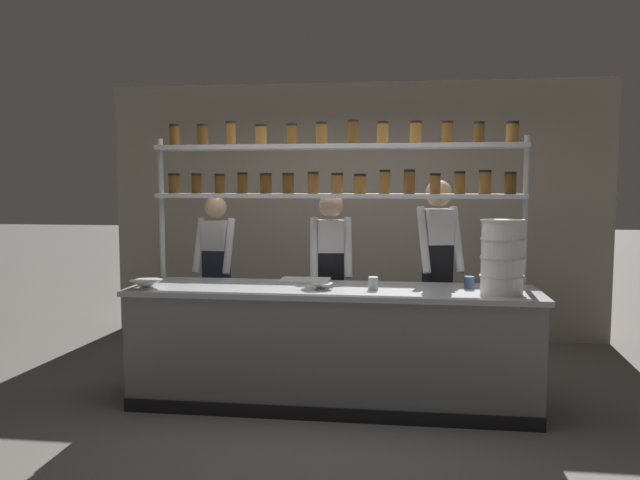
{
  "coord_description": "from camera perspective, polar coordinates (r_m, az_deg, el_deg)",
  "views": [
    {
      "loc": [
        0.53,
        -4.72,
        1.72
      ],
      "look_at": [
        -0.12,
        0.2,
        1.27
      ],
      "focal_mm": 35.0,
      "sensor_mm": 36.0,
      "label": 1
    }
  ],
  "objects": [
    {
      "name": "ground_plane",
      "position": [
        5.06,
        1.07,
        -14.73
      ],
      "size": [
        40.0,
        40.0,
        0.0
      ],
      "primitive_type": "plane",
      "color": "slate"
    },
    {
      "name": "back_wall",
      "position": [
        7.01,
        3.17,
        2.65
      ],
      "size": [
        5.54,
        0.12,
        2.83
      ],
      "primitive_type": "cube",
      "color": "#9E9384",
      "rests_on": "ground_plane"
    },
    {
      "name": "prep_counter",
      "position": [
        4.92,
        1.08,
        -9.69
      ],
      "size": [
        3.14,
        0.76,
        0.92
      ],
      "color": "gray",
      "rests_on": "ground_plane"
    },
    {
      "name": "spice_shelf_unit",
      "position": [
        5.08,
        1.63,
        5.98
      ],
      "size": [
        3.02,
        0.28,
        2.23
      ],
      "color": "#B7BABF",
      "rests_on": "ground_plane"
    },
    {
      "name": "chef_left",
      "position": [
        5.88,
        -9.46,
        -2.76
      ],
      "size": [
        0.37,
        0.29,
        1.61
      ],
      "rotation": [
        0.0,
        0.0,
        -0.06
      ],
      "color": "black",
      "rests_on": "ground_plane"
    },
    {
      "name": "chef_center",
      "position": [
        5.41,
        0.99,
        -3.12
      ],
      "size": [
        0.39,
        0.31,
        1.64
      ],
      "rotation": [
        0.0,
        0.0,
        0.14
      ],
      "color": "black",
      "rests_on": "ground_plane"
    },
    {
      "name": "chef_right",
      "position": [
        5.38,
        10.71,
        -2.41
      ],
      "size": [
        0.42,
        0.35,
        1.75
      ],
      "rotation": [
        0.0,
        0.0,
        0.29
      ],
      "color": "black",
      "rests_on": "ground_plane"
    },
    {
      "name": "container_stack",
      "position": [
        4.71,
        16.32,
        -1.48
      ],
      "size": [
        0.32,
        0.32,
        0.54
      ],
      "color": "white",
      "rests_on": "prep_counter"
    },
    {
      "name": "cutting_board",
      "position": [
        5.11,
        -1.4,
        -3.72
      ],
      "size": [
        0.4,
        0.26,
        0.02
      ],
      "color": "silver",
      "rests_on": "prep_counter"
    },
    {
      "name": "prep_bowl_near_left",
      "position": [
        4.95,
        -15.61,
        -3.94
      ],
      "size": [
        0.25,
        0.25,
        0.07
      ],
      "color": "silver",
      "rests_on": "prep_counter"
    },
    {
      "name": "prep_bowl_center_front",
      "position": [
        4.74,
        0.13,
        -4.26
      ],
      "size": [
        0.17,
        0.17,
        0.05
      ],
      "color": "silver",
      "rests_on": "prep_counter"
    },
    {
      "name": "serving_cup_front",
      "position": [
        4.74,
        4.89,
        -3.97
      ],
      "size": [
        0.08,
        0.08,
        0.1
      ],
      "color": "#B2B7BC",
      "rests_on": "prep_counter"
    },
    {
      "name": "serving_cup_by_board",
      "position": [
        4.92,
        13.48,
        -3.79
      ],
      "size": [
        0.08,
        0.08,
        0.09
      ],
      "color": "#334C70",
      "rests_on": "prep_counter"
    }
  ]
}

